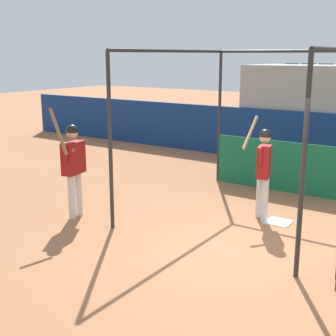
{
  "coord_description": "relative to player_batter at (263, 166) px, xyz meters",
  "views": [
    {
      "loc": [
        2.95,
        -6.27,
        3.04
      ],
      "look_at": [
        -1.83,
        0.74,
        0.98
      ],
      "focal_mm": 50.0,
      "sensor_mm": 36.0,
      "label": 1
    }
  ],
  "objects": [
    {
      "name": "batting_cage",
      "position": [
        -0.32,
        1.18,
        0.33
      ],
      "size": [
        3.46,
        4.05,
        3.15
      ],
      "color": "#282828",
      "rests_on": "ground"
    },
    {
      "name": "home_plate",
      "position": [
        0.36,
        -0.01,
        -1.03
      ],
      "size": [
        0.44,
        0.44,
        0.02
      ],
      "color": "white",
      "rests_on": "ground"
    },
    {
      "name": "player_batter",
      "position": [
        0.0,
        0.0,
        0.0
      ],
      "size": [
        0.6,
        0.81,
        1.89
      ],
      "rotation": [
        0.0,
        0.0,
        1.85
      ],
      "color": "silver",
      "rests_on": "ground"
    },
    {
      "name": "ground_plane",
      "position": [
        0.34,
        -1.69,
        -1.04
      ],
      "size": [
        60.0,
        60.0,
        0.0
      ],
      "primitive_type": "plane",
      "color": "#9E6642"
    },
    {
      "name": "player_waiting",
      "position": [
        -2.99,
        -1.91,
        0.05
      ],
      "size": [
        0.57,
        0.8,
        2.12
      ],
      "rotation": [
        0.0,
        0.0,
        -1.41
      ],
      "color": "silver",
      "rests_on": "ground"
    }
  ]
}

